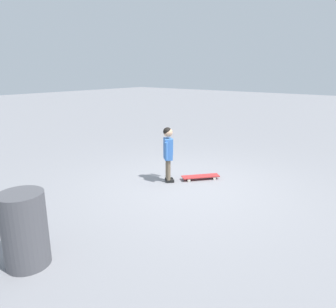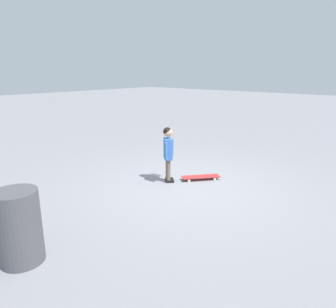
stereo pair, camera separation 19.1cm
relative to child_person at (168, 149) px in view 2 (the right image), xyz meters
name	(u,v)px [view 2 (the right image)]	position (x,y,z in m)	size (l,w,h in m)	color
ground_plane	(190,188)	(0.00, 0.54, -0.66)	(50.00, 50.00, 0.00)	gray
child_person	(168,149)	(0.00, 0.00, 0.00)	(0.38, 0.28, 1.06)	brown
skateboard	(201,177)	(-0.49, 0.43, -0.60)	(0.70, 0.61, 0.07)	#B22D2D
trash_bin	(19,227)	(3.01, 0.43, -0.24)	(0.48, 0.48, 0.84)	#4C4C51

